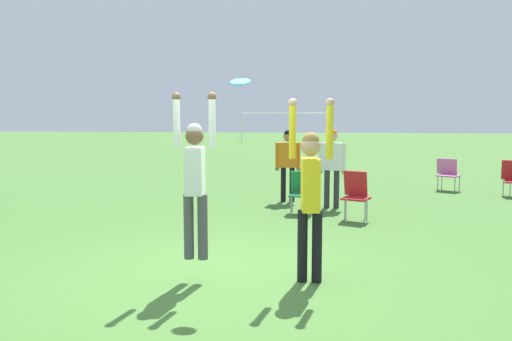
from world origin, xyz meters
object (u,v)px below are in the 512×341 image
(camping_chair_2, at_px, (356,192))
(cooler_box, at_px, (305,186))
(person_jumping, at_px, (195,173))
(person_defending, at_px, (310,186))
(frisbee, at_px, (240,82))
(person_spectator_far, at_px, (332,161))
(camping_chair_1, at_px, (302,189))
(camping_chair_0, at_px, (448,172))
(person_spectator_near, at_px, (288,159))

(camping_chair_2, xyz_separation_m, cooler_box, (-1.07, 3.25, -0.35))
(person_jumping, xyz_separation_m, person_defending, (1.34, 0.15, -0.15))
(frisbee, xyz_separation_m, person_spectator_far, (1.15, 5.08, -1.33))
(frisbee, bearing_deg, camping_chair_1, 82.91)
(camping_chair_1, bearing_deg, person_jumping, 80.92)
(person_defending, xyz_separation_m, person_spectator_far, (0.34, 4.99, -0.13))
(frisbee, relative_size, camping_chair_0, 0.28)
(camping_chair_0, xyz_separation_m, camping_chair_1, (-3.75, -3.79, -0.00))
(person_spectator_near, xyz_separation_m, person_spectator_far, (1.00, -0.67, 0.03))
(camping_chair_1, height_order, person_spectator_near, person_spectator_near)
(person_defending, relative_size, camping_chair_0, 2.55)
(person_jumping, relative_size, camping_chair_0, 2.32)
(frisbee, height_order, cooler_box, frisbee)
(person_defending, distance_m, cooler_box, 7.03)
(frisbee, height_order, camping_chair_2, frisbee)
(person_jumping, height_order, camping_chair_1, person_jumping)
(person_spectator_near, relative_size, cooler_box, 3.94)
(person_jumping, bearing_deg, person_spectator_far, -24.52)
(person_defending, distance_m, camping_chair_1, 4.34)
(person_jumping, xyz_separation_m, frisbee, (0.53, 0.06, 1.05))
(person_defending, xyz_separation_m, cooler_box, (-0.30, 6.96, -0.96))
(person_spectator_near, bearing_deg, person_jumping, -96.59)
(person_jumping, distance_m, person_defending, 1.36)
(person_defending, bearing_deg, camping_chair_1, 177.22)
(frisbee, bearing_deg, person_spectator_far, 77.19)
(camping_chair_2, bearing_deg, person_spectator_far, -47.66)
(person_jumping, height_order, person_spectator_far, person_jumping)
(person_jumping, bearing_deg, person_defending, -90.00)
(person_jumping, bearing_deg, camping_chair_0, -36.80)
(person_defending, relative_size, person_spectator_near, 1.30)
(frisbee, height_order, camping_chair_1, frisbee)
(person_spectator_near, height_order, cooler_box, person_spectator_near)
(person_defending, relative_size, frisbee, 9.26)
(person_defending, height_order, camping_chair_0, person_defending)
(camping_chair_1, bearing_deg, camping_chair_2, 155.83)
(camping_chair_0, distance_m, cooler_box, 3.95)
(frisbee, height_order, person_spectator_near, frisbee)
(person_defending, relative_size, camping_chair_2, 2.32)
(person_defending, relative_size, cooler_box, 5.13)
(camping_chair_2, bearing_deg, camping_chair_1, -4.86)
(camping_chair_2, bearing_deg, camping_chair_0, -98.04)
(person_jumping, bearing_deg, camping_chair_2, -35.08)
(frisbee, relative_size, camping_chair_1, 0.27)
(person_spectator_far, bearing_deg, person_defending, -82.61)
(camping_chair_0, height_order, camping_chair_1, camping_chair_1)
(frisbee, relative_size, person_spectator_near, 0.14)
(frisbee, xyz_separation_m, person_spectator_near, (0.16, 5.74, -1.36))
(person_defending, relative_size, person_spectator_far, 1.27)
(camping_chair_2, distance_m, cooler_box, 3.44)
(camping_chair_0, height_order, cooler_box, camping_chair_0)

